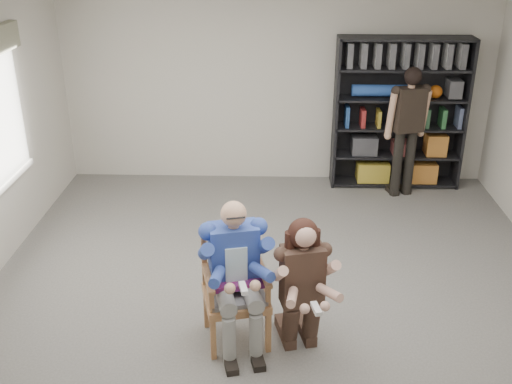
# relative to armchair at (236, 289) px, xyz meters

# --- Properties ---
(room_shell) EXTENTS (6.00, 7.00, 2.80)m
(room_shell) POSITION_rel_armchair_xyz_m (0.35, 0.33, 0.87)
(room_shell) COLOR silver
(room_shell) RESTS_ON ground
(floor) EXTENTS (6.00, 7.00, 0.01)m
(floor) POSITION_rel_armchair_xyz_m (0.35, 0.33, -0.53)
(floor) COLOR #615E5A
(floor) RESTS_ON ground
(armchair) EXTENTS (0.73, 0.71, 1.05)m
(armchair) POSITION_rel_armchair_xyz_m (0.00, 0.00, 0.00)
(armchair) COLOR #9A683D
(armchair) RESTS_ON floor
(seated_man) EXTENTS (0.76, 0.94, 1.37)m
(seated_man) POSITION_rel_armchair_xyz_m (0.00, 0.00, 0.16)
(seated_man) COLOR #295699
(seated_man) RESTS_ON floor
(kneeling_woman) EXTENTS (0.71, 0.94, 1.25)m
(kneeling_woman) POSITION_rel_armchair_xyz_m (0.58, -0.12, 0.10)
(kneeling_woman) COLOR #3D2D22
(kneeling_woman) RESTS_ON floor
(bookshelf) EXTENTS (1.80, 0.38, 2.10)m
(bookshelf) POSITION_rel_armchair_xyz_m (2.05, 3.61, 0.52)
(bookshelf) COLOR black
(bookshelf) RESTS_ON floor
(standing_man) EXTENTS (0.61, 0.45, 1.78)m
(standing_man) POSITION_rel_armchair_xyz_m (2.10, 3.25, 0.36)
(standing_man) COLOR black
(standing_man) RESTS_ON floor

